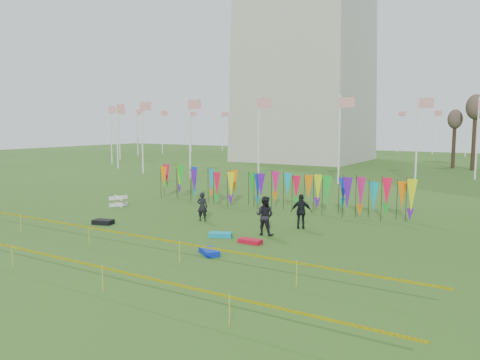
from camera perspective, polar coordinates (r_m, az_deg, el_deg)
The scene contains 13 objects.
ground at distance 22.86m, azimuth -8.95°, elevation -6.95°, with size 160.00×160.00×0.00m, color #2B4D15.
flagpole_ring at distance 70.82m, azimuth 7.95°, elevation 5.65°, with size 57.40×56.16×8.00m.
banner_row at distance 30.11m, azimuth 3.16°, elevation -0.71°, with size 18.64×0.64×2.34m.
caution_tape_near at distance 20.77m, azimuth -14.74°, elevation -6.30°, with size 26.00×0.02×0.90m.
caution_tape_far at distance 18.46m, azimuth -23.32°, elevation -8.29°, with size 26.00×0.02×0.90m.
box_kite at distance 31.86m, azimuth -14.61°, elevation -2.50°, with size 0.66×0.66×0.73m.
person_left at distance 26.32m, azimuth -4.62°, elevation -3.25°, with size 0.59×0.43×1.62m, color black.
person_mid at distance 22.95m, azimuth 3.03°, elevation -4.36°, with size 0.93×0.58×1.92m, color black.
person_right at distance 24.46m, azimuth 7.49°, elevation -3.83°, with size 1.07×0.61×1.82m, color black.
kite_bag_turquoise at distance 22.69m, azimuth -2.41°, elevation -6.69°, with size 1.09×0.55×0.22m, color #0C97B4.
kite_bag_blue at distance 19.78m, azimuth -3.78°, elevation -8.72°, with size 1.09×0.57×0.23m, color #0B29B8.
kite_bag_red at distance 21.52m, azimuth 1.25°, elevation -7.47°, with size 1.07×0.49×0.20m, color red.
kite_bag_black at distance 26.57m, azimuth -16.34°, elevation -4.93°, with size 1.07×0.62×0.25m, color black.
Camera 1 is at (14.51, -16.81, 5.43)m, focal length 35.00 mm.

